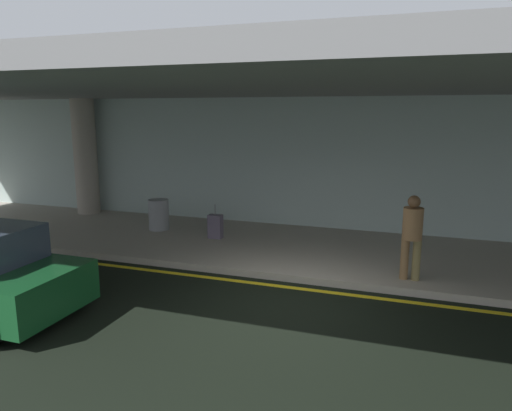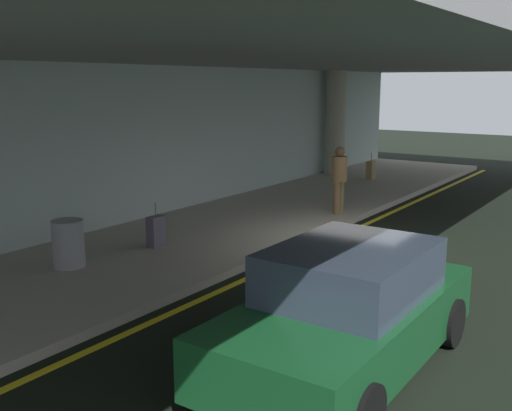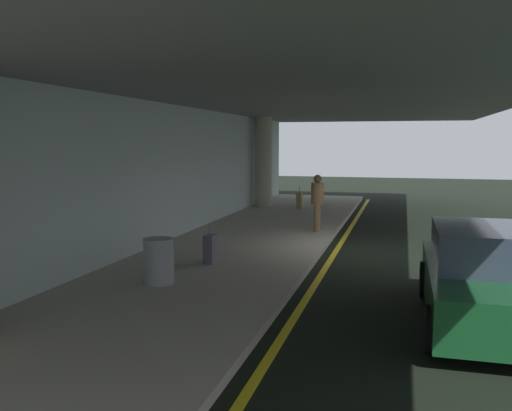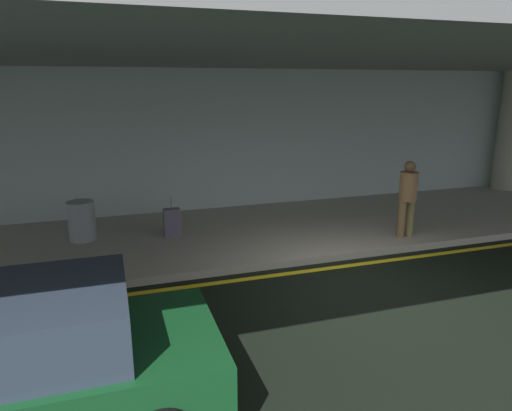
# 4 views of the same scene
# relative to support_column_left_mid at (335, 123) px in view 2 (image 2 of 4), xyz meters

# --- Properties ---
(ground_plane) EXTENTS (60.00, 60.00, 0.00)m
(ground_plane) POSITION_rel_support_column_left_mid_xyz_m (-8.00, -4.72, -1.97)
(ground_plane) COLOR black
(sidewalk) EXTENTS (26.00, 4.20, 0.15)m
(sidewalk) POSITION_rel_support_column_left_mid_xyz_m (-8.00, -1.62, -1.90)
(sidewalk) COLOR #A79E8F
(sidewalk) RESTS_ON ground
(lane_stripe_yellow) EXTENTS (26.00, 0.14, 0.01)m
(lane_stripe_yellow) POSITION_rel_support_column_left_mid_xyz_m (-8.00, -4.00, -1.97)
(lane_stripe_yellow) COLOR yellow
(lane_stripe_yellow) RESTS_ON ground
(support_column_left_mid) EXTENTS (0.72, 0.72, 3.65)m
(support_column_left_mid) POSITION_rel_support_column_left_mid_xyz_m (0.00, 0.00, 0.00)
(support_column_left_mid) COLOR #A7A58D
(support_column_left_mid) RESTS_ON sidewalk
(ceiling_overhang) EXTENTS (28.00, 13.20, 0.30)m
(ceiling_overhang) POSITION_rel_support_column_left_mid_xyz_m (-8.00, -2.12, 1.97)
(ceiling_overhang) COLOR slate
(ceiling_overhang) RESTS_ON support_column_far_left
(terminal_back_wall) EXTENTS (26.00, 0.30, 3.80)m
(terminal_back_wall) POSITION_rel_support_column_left_mid_xyz_m (-8.00, 0.63, -0.07)
(terminal_back_wall) COLOR #A9BCB6
(terminal_back_wall) RESTS_ON ground
(car_dark_green) EXTENTS (4.10, 1.92, 1.50)m
(car_dark_green) POSITION_rel_support_column_left_mid_xyz_m (-13.07, -6.92, -1.26)
(car_dark_green) COLOR #12421F
(car_dark_green) RESTS_ON ground
(traveler_with_luggage) EXTENTS (0.38, 0.38, 1.68)m
(traveler_with_luggage) POSITION_rel_support_column_left_mid_xyz_m (-5.93, -3.18, -0.86)
(traveler_with_luggage) COLOR brown
(traveler_with_luggage) RESTS_ON sidewalk
(suitcase_upright_primary) EXTENTS (0.36, 0.22, 0.90)m
(suitcase_upright_primary) POSITION_rel_support_column_left_mid_xyz_m (-0.45, -1.62, -1.51)
(suitcase_upright_primary) COLOR olive
(suitcase_upright_primary) RESTS_ON sidewalk
(suitcase_upright_secondary) EXTENTS (0.36, 0.22, 0.90)m
(suitcase_upright_secondary) POSITION_rel_support_column_left_mid_xyz_m (-10.80, -1.58, -1.51)
(suitcase_upright_secondary) COLOR #5D5365
(suitcase_upright_secondary) RESTS_ON sidewalk
(trash_bin_steel) EXTENTS (0.56, 0.56, 0.85)m
(trash_bin_steel) POSITION_rel_support_column_left_mid_xyz_m (-12.67, -1.24, -1.40)
(trash_bin_steel) COLOR gray
(trash_bin_steel) RESTS_ON sidewalk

